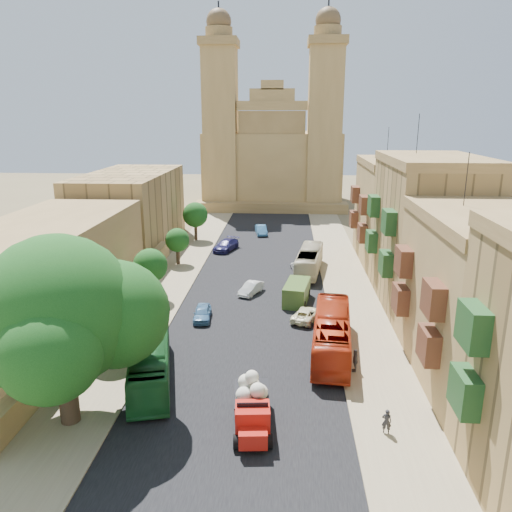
# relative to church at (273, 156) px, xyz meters

# --- Properties ---
(ground) EXTENTS (260.00, 260.00, 0.00)m
(ground) POSITION_rel_church_xyz_m (0.00, -78.61, -9.52)
(ground) COLOR brown
(road_surface) EXTENTS (14.00, 140.00, 0.01)m
(road_surface) POSITION_rel_church_xyz_m (0.00, -48.61, -9.51)
(road_surface) COLOR black
(road_surface) RESTS_ON ground
(sidewalk_east) EXTENTS (5.00, 140.00, 0.01)m
(sidewalk_east) POSITION_rel_church_xyz_m (9.50, -48.61, -9.51)
(sidewalk_east) COLOR #8C7C5C
(sidewalk_east) RESTS_ON ground
(sidewalk_west) EXTENTS (5.00, 140.00, 0.01)m
(sidewalk_west) POSITION_rel_church_xyz_m (-9.50, -48.61, -9.51)
(sidewalk_west) COLOR #8C7C5C
(sidewalk_west) RESTS_ON ground
(kerb_east) EXTENTS (0.25, 140.00, 0.12)m
(kerb_east) POSITION_rel_church_xyz_m (7.00, -48.61, -9.46)
(kerb_east) COLOR #8C7C5C
(kerb_east) RESTS_ON ground
(kerb_west) EXTENTS (0.25, 140.00, 0.12)m
(kerb_west) POSITION_rel_church_xyz_m (-7.00, -48.61, -9.46)
(kerb_west) COLOR #8C7C5C
(kerb_west) RESTS_ON ground
(townhouse_b) EXTENTS (9.00, 14.00, 14.90)m
(townhouse_b) POSITION_rel_church_xyz_m (15.95, -67.61, -3.86)
(townhouse_b) COLOR olive
(townhouse_b) RESTS_ON ground
(townhouse_c) EXTENTS (9.00, 14.00, 17.40)m
(townhouse_c) POSITION_rel_church_xyz_m (15.95, -53.61, -2.61)
(townhouse_c) COLOR #A07E48
(townhouse_c) RESTS_ON ground
(townhouse_d) EXTENTS (9.00, 14.00, 15.90)m
(townhouse_d) POSITION_rel_church_xyz_m (15.95, -39.61, -3.36)
(townhouse_d) COLOR olive
(townhouse_d) RESTS_ON ground
(west_wall) EXTENTS (1.00, 40.00, 1.80)m
(west_wall) POSITION_rel_church_xyz_m (-12.50, -58.61, -8.62)
(west_wall) COLOR olive
(west_wall) RESTS_ON ground
(west_building_low) EXTENTS (10.00, 28.00, 8.40)m
(west_building_low) POSITION_rel_church_xyz_m (-18.00, -60.61, -5.32)
(west_building_low) COLOR olive
(west_building_low) RESTS_ON ground
(west_building_mid) EXTENTS (10.00, 22.00, 10.00)m
(west_building_mid) POSITION_rel_church_xyz_m (-18.00, -34.61, -4.52)
(west_building_mid) COLOR #A07E48
(west_building_mid) RESTS_ON ground
(church) EXTENTS (28.00, 22.50, 36.30)m
(church) POSITION_rel_church_xyz_m (0.00, 0.00, 0.00)
(church) COLOR olive
(church) RESTS_ON ground
(ficus_tree) EXTENTS (11.18, 10.29, 11.18)m
(ficus_tree) POSITION_rel_church_xyz_m (-9.40, -74.61, -2.91)
(ficus_tree) COLOR #3A2A1D
(ficus_tree) RESTS_ON ground
(street_tree_a) EXTENTS (3.16, 3.16, 4.85)m
(street_tree_a) POSITION_rel_church_xyz_m (-10.00, -66.61, -6.27)
(street_tree_a) COLOR #3A2A1D
(street_tree_a) RESTS_ON ground
(street_tree_b) EXTENTS (3.31, 3.31, 5.09)m
(street_tree_b) POSITION_rel_church_xyz_m (-10.00, -54.61, -6.11)
(street_tree_b) COLOR #3A2A1D
(street_tree_b) RESTS_ON ground
(street_tree_c) EXTENTS (2.86, 2.86, 4.39)m
(street_tree_c) POSITION_rel_church_xyz_m (-10.00, -42.61, -6.58)
(street_tree_c) COLOR #3A2A1D
(street_tree_c) RESTS_ON ground
(street_tree_d) EXTENTS (3.56, 3.56, 5.47)m
(street_tree_d) POSITION_rel_church_xyz_m (-10.00, -30.61, -5.85)
(street_tree_d) COLOR #3A2A1D
(street_tree_d) RESTS_ON ground
(red_truck) EXTENTS (2.52, 5.45, 3.10)m
(red_truck) POSITION_rel_church_xyz_m (1.15, -74.47, -8.15)
(red_truck) COLOR #B7170E
(red_truck) RESTS_ON ground
(olive_pickup) EXTENTS (2.79, 4.96, 1.93)m
(olive_pickup) POSITION_rel_church_xyz_m (4.00, -54.43, -8.57)
(olive_pickup) COLOR #3B5921
(olive_pickup) RESTS_ON ground
(bus_green_north) EXTENTS (4.80, 10.78, 2.92)m
(bus_green_north) POSITION_rel_church_xyz_m (-6.03, -69.67, -8.05)
(bus_green_north) COLOR #1B5F27
(bus_green_north) RESTS_ON ground
(bus_red_east) EXTENTS (3.64, 11.27, 3.09)m
(bus_red_east) POSITION_rel_church_xyz_m (6.45, -64.86, -7.97)
(bus_red_east) COLOR #B83013
(bus_red_east) RESTS_ON ground
(bus_cream_east) EXTENTS (3.72, 10.14, 2.76)m
(bus_cream_east) POSITION_rel_church_xyz_m (5.56, -44.90, -8.13)
(bus_cream_east) COLOR beige
(bus_cream_east) RESTS_ON ground
(car_blue_a) EXTENTS (1.72, 3.72, 1.23)m
(car_blue_a) POSITION_rel_church_xyz_m (-4.28, -59.24, -8.90)
(car_blue_a) COLOR teal
(car_blue_a) RESTS_ON ground
(car_white_a) EXTENTS (2.55, 3.75, 1.17)m
(car_white_a) POSITION_rel_church_xyz_m (-0.50, -52.44, -8.93)
(car_white_a) COLOR silver
(car_white_a) RESTS_ON ground
(car_cream) EXTENTS (3.05, 4.30, 1.09)m
(car_cream) POSITION_rel_church_xyz_m (4.76, -58.82, -8.97)
(car_cream) COLOR beige
(car_cream) RESTS_ON ground
(car_dkblue) EXTENTS (3.47, 5.35, 1.44)m
(car_dkblue) POSITION_rel_church_xyz_m (-5.00, -36.05, -8.79)
(car_dkblue) COLOR #191849
(car_dkblue) RESTS_ON ground
(car_white_b) EXTENTS (1.91, 3.49, 1.13)m
(car_white_b) POSITION_rel_church_xyz_m (4.33, -44.49, -8.95)
(car_white_b) COLOR silver
(car_white_b) RESTS_ON ground
(car_blue_b) EXTENTS (2.15, 4.40, 1.39)m
(car_blue_b) POSITION_rel_church_xyz_m (-0.85, -26.64, -8.82)
(car_blue_b) COLOR teal
(car_blue_b) RESTS_ON ground
(pedestrian_a) EXTENTS (0.61, 0.46, 1.49)m
(pedestrian_a) POSITION_rel_church_xyz_m (8.71, -74.65, -8.77)
(pedestrian_a) COLOR #272628
(pedestrian_a) RESTS_ON ground
(pedestrian_c) EXTENTS (0.55, 1.03, 1.67)m
(pedestrian_c) POSITION_rel_church_xyz_m (7.86, -67.66, -8.68)
(pedestrian_c) COLOR #3F3F41
(pedestrian_c) RESTS_ON ground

